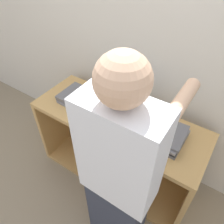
# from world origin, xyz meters

# --- Properties ---
(ground_plane) EXTENTS (12.00, 12.00, 0.00)m
(ground_plane) POSITION_xyz_m (0.00, 0.00, 0.00)
(ground_plane) COLOR gray
(wall_back) EXTENTS (8.00, 0.05, 2.40)m
(wall_back) POSITION_xyz_m (0.00, 0.64, 1.20)
(wall_back) COLOR silver
(wall_back) RESTS_ON ground_plane
(cart) EXTENTS (1.44, 0.53, 0.75)m
(cart) POSITION_xyz_m (0.00, 0.34, 0.38)
(cart) COLOR tan
(cart) RESTS_ON ground_plane
(laptop_open) EXTENTS (0.34, 0.37, 0.26)m
(laptop_open) POSITION_xyz_m (0.00, 0.33, 0.80)
(laptop_open) COLOR #B7B7BC
(laptop_open) RESTS_ON cart
(laptop_stack_left) EXTENTS (0.36, 0.27, 0.06)m
(laptop_stack_left) POSITION_xyz_m (-0.37, 0.26, 0.78)
(laptop_stack_left) COLOR gray
(laptop_stack_left) RESTS_ON cart
(laptop_stack_right) EXTENTS (0.35, 0.28, 0.08)m
(laptop_stack_right) POSITION_xyz_m (0.36, 0.26, 0.79)
(laptop_stack_right) COLOR slate
(laptop_stack_right) RESTS_ON cart
(person) EXTENTS (0.40, 0.53, 1.63)m
(person) POSITION_xyz_m (0.34, -0.25, 0.82)
(person) COLOR #2D3342
(person) RESTS_ON ground_plane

